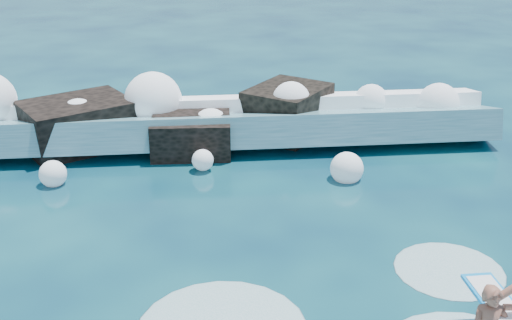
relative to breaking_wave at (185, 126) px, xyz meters
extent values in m
plane|color=#07203B|center=(0.00, -6.26, -0.50)|extent=(200.00, 200.00, 0.00)
cube|color=teal|center=(0.00, -0.16, -0.08)|extent=(16.59, 2.53, 1.38)
cube|color=white|center=(0.00, 0.64, 0.33)|extent=(16.59, 1.17, 0.65)
cube|color=black|center=(-2.83, 0.10, 0.01)|extent=(3.34, 3.08, 1.46)
cube|color=black|center=(0.17, -0.70, -0.11)|extent=(2.09, 1.66, 1.12)
cube|color=black|center=(2.87, 0.50, 0.05)|extent=(2.79, 2.87, 1.57)
cube|color=#0D91EB|center=(4.56, -9.32, 0.28)|extent=(0.51, 2.14, 0.05)
cube|color=white|center=(4.56, -9.32, 0.30)|extent=(0.42, 1.96, 0.05)
sphere|color=white|center=(-2.78, 0.11, 0.26)|extent=(1.07, 1.07, 1.07)
sphere|color=white|center=(-0.82, 0.45, 0.59)|extent=(1.56, 1.56, 1.56)
sphere|color=white|center=(0.70, -0.40, 0.08)|extent=(0.99, 0.99, 0.99)
sphere|color=white|center=(2.87, -0.12, 0.65)|extent=(1.03, 1.03, 1.03)
sphere|color=white|center=(5.23, 0.42, 0.41)|extent=(0.92, 0.92, 0.92)
sphere|color=white|center=(7.04, 0.03, 0.39)|extent=(1.15, 1.15, 1.15)
sphere|color=white|center=(-3.05, -2.39, -0.24)|extent=(0.64, 0.64, 0.64)
sphere|color=white|center=(0.43, -1.94, -0.22)|extent=(0.53, 0.53, 0.53)
sphere|color=white|center=(3.82, -2.79, -0.23)|extent=(0.79, 0.79, 0.79)
ellipsoid|color=silver|center=(4.75, -6.89, -0.50)|extent=(1.99, 1.99, 0.10)
camera|label=1|loc=(0.28, -16.41, 5.79)|focal=45.00mm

